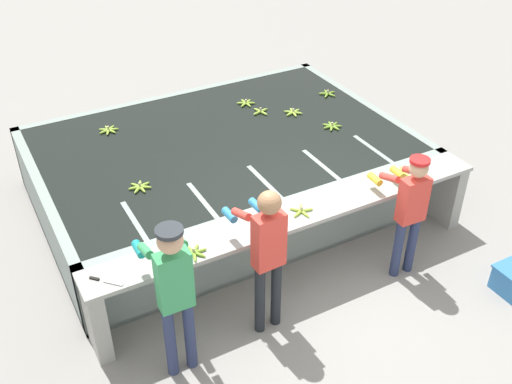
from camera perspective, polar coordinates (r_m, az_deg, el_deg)
The scene contains 17 objects.
ground_plane at distance 7.08m, azimuth 4.63°, elevation -9.08°, with size 80.00×80.00×0.00m, color gray.
wash_tank at distance 8.27m, azimuth -3.15°, elevation 2.14°, with size 4.87×3.38×0.93m.
work_ledge at distance 6.79m, azimuth 3.87°, elevation -3.86°, with size 4.87×0.45×0.93m.
worker_0 at distance 5.54m, azimuth -7.84°, elevation -8.89°, with size 0.41×0.73×1.76m.
worker_1 at distance 5.94m, azimuth 1.05°, elevation -5.37°, with size 0.42×0.73×1.74m.
worker_2 at distance 6.92m, azimuth 14.43°, elevation -1.26°, with size 0.43×0.72×1.58m.
banana_bunch_floating_0 at distance 7.16m, azimuth -10.99°, elevation 0.49°, with size 0.28×0.28×0.08m.
banana_bunch_floating_1 at distance 8.73m, azimuth 0.43°, elevation 7.68°, with size 0.28×0.28×0.08m.
banana_bunch_floating_2 at distance 8.48m, azimuth -13.88°, elevation 5.76°, with size 0.28×0.28×0.08m.
banana_bunch_floating_3 at distance 9.34m, azimuth 6.84°, elevation 9.29°, with size 0.27×0.28×0.08m.
banana_bunch_floating_4 at distance 8.98m, azimuth -0.97°, elevation 8.48°, with size 0.26×0.28×0.08m.
banana_bunch_floating_5 at distance 8.40m, azimuth 7.25°, elevation 6.25°, with size 0.28×0.28×0.08m.
banana_bunch_floating_6 at distance 8.72m, azimuth 3.56°, elevation 7.59°, with size 0.28×0.28×0.08m.
banana_bunch_ledge_0 at distance 7.51m, azimuth 13.76°, elevation 1.85°, with size 0.28×0.27×0.08m.
banana_bunch_ledge_1 at distance 6.09m, azimuth -5.95°, elevation -5.76°, with size 0.28×0.28×0.08m.
banana_bunch_ledge_2 at distance 6.64m, azimuth 4.34°, elevation -1.80°, with size 0.28×0.27×0.08m.
knife_0 at distance 5.96m, azimuth -14.55°, elevation -8.11°, with size 0.26×0.27×0.02m.
Camera 1 is at (-2.96, -4.23, 4.84)m, focal length 42.00 mm.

